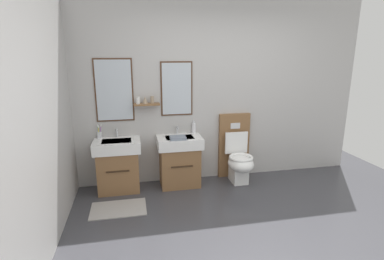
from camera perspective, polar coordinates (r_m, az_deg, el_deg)
ground_plane at (r=3.35m, az=14.56°, el=-21.53°), size 5.63×5.16×0.10m
wall_back at (r=4.54m, az=4.82°, el=7.38°), size 4.43×0.27×2.67m
wall_left at (r=2.61m, az=-30.60°, el=0.14°), size 0.12×3.96×2.67m
bath_mat at (r=3.97m, az=-13.79°, el=-14.34°), size 0.68×0.44×0.01m
vanity_sink_left at (r=4.34m, az=-13.87°, el=-6.30°), size 0.63×0.46×0.73m
tap_on_left_sink at (r=4.37m, az=-14.13°, el=-0.42°), size 0.03×0.13×0.11m
vanity_sink_right at (r=4.39m, az=-2.40°, el=-5.66°), size 0.63×0.46×0.73m
tap_on_right_sink at (r=4.42m, az=-2.80°, el=0.15°), size 0.03×0.13×0.11m
toilet at (r=4.59m, az=8.60°, el=-4.98°), size 0.48×0.63×1.00m
toothbrush_cup at (r=4.38m, az=-17.21°, el=-0.80°), size 0.07×0.07×0.20m
soap_dispenser at (r=4.45m, az=0.34°, el=0.44°), size 0.06×0.06×0.19m
folded_hand_towel at (r=4.15m, az=-2.71°, el=-1.49°), size 0.22×0.16×0.04m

